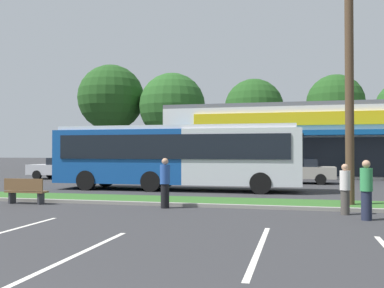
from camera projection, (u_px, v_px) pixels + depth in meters
name	position (u px, v px, depth m)	size (l,w,h in m)	color
grass_median	(214.00, 202.00, 16.56)	(56.00, 2.20, 0.12)	#2D5B23
curb_lip	(207.00, 205.00, 15.38)	(56.00, 0.24, 0.12)	gray
parking_stripe_0	(1.00, 233.00, 10.51)	(0.12, 4.80, 0.01)	silver
parking_stripe_1	(73.00, 256.00, 8.14)	(0.12, 4.80, 0.01)	silver
parking_stripe_2	(259.00, 248.00, 8.82)	(0.12, 4.80, 0.01)	silver
storefront_building	(326.00, 142.00, 36.78)	(25.00, 13.49, 5.56)	silver
tree_far_left	(111.00, 98.00, 53.09)	(7.98, 7.98, 12.46)	#473323
tree_left	(172.00, 106.00, 50.86)	(7.66, 7.66, 11.07)	#473323
tree_mid_left	(254.00, 108.00, 46.05)	(6.17, 6.17, 9.60)	#473323
tree_mid	(335.00, 103.00, 43.90)	(5.74, 5.74, 9.68)	#473323
utility_pole	(345.00, 37.00, 15.29)	(3.08, 2.40, 11.22)	#4C3826
city_bus	(176.00, 155.00, 22.23)	(12.52, 2.74, 3.25)	#144793
bus_stop_bench	(25.00, 190.00, 16.32)	(1.60, 0.45, 0.95)	brown
car_0	(135.00, 170.00, 29.35)	(4.33, 2.01, 1.43)	#0C3F1E
car_2	(296.00, 171.00, 26.95)	(4.74, 2.02, 1.48)	#9E998C
car_4	(63.00, 168.00, 31.00)	(4.78, 1.91, 1.51)	#B7B7BC
pedestrian_near_bench	(366.00, 190.00, 12.46)	(0.34, 0.34, 1.71)	#1E2338
pedestrian_by_pole	(345.00, 189.00, 13.55)	(0.32, 0.32, 1.57)	#47423D
pedestrian_mid	(165.00, 183.00, 15.13)	(0.35, 0.35, 1.73)	black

